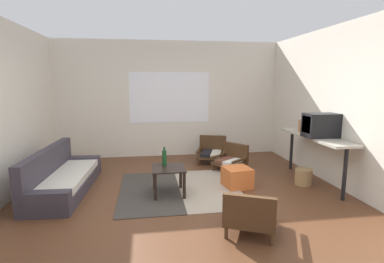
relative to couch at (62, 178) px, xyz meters
name	(u,v)px	position (x,y,z in m)	size (l,w,h in m)	color
ground_plane	(187,205)	(1.93, -0.86, -0.22)	(7.80, 7.80, 0.00)	#56331E
far_wall_with_window	(170,99)	(1.93, 2.20, 1.14)	(5.60, 0.13, 2.70)	silver
side_wall_right	(348,108)	(4.59, -0.56, 1.13)	(0.12, 6.60, 2.70)	silver
area_rug	(180,189)	(1.89, -0.22, -0.21)	(1.95, 1.95, 0.01)	#38332D
couch	(62,178)	(0.00, 0.00, 0.00)	(0.81, 2.10, 0.70)	#38333D
coffee_table	(169,173)	(1.70, -0.39, 0.13)	(0.51, 0.55, 0.44)	black
armchair_by_window	(212,151)	(2.80, 1.41, 0.03)	(0.77, 0.78, 0.56)	#472D19
armchair_striped_foreground	(250,214)	(2.55, -1.78, 0.03)	(0.80, 0.82, 0.54)	#472D19
armchair_corner	(232,159)	(3.05, 0.72, 0.02)	(0.76, 0.76, 0.52)	#472D19
ottoman_orange	(237,177)	(2.87, -0.23, -0.05)	(0.43, 0.43, 0.33)	#D1662D
console_shelf	(315,140)	(4.27, -0.21, 0.54)	(0.44, 1.78, 0.84)	#B2AD9E
crt_television	(321,125)	(4.27, -0.36, 0.83)	(0.56, 0.34, 0.40)	black
clay_vase	(305,125)	(4.27, 0.15, 0.75)	(0.24, 0.24, 0.36)	#A87047
glass_bottle	(164,157)	(1.65, -0.27, 0.35)	(0.07, 0.07, 0.31)	#194723
wicker_basket	(303,177)	(4.04, -0.31, -0.08)	(0.28, 0.28, 0.28)	#9E7A4C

